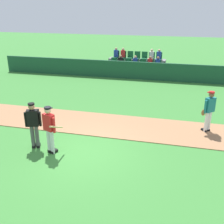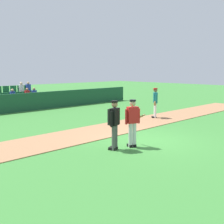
{
  "view_description": "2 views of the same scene",
  "coord_description": "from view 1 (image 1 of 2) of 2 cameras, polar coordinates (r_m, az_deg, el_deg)",
  "views": [
    {
      "loc": [
        3.08,
        -8.0,
        4.96
      ],
      "look_at": [
        0.79,
        1.28,
        1.14
      ],
      "focal_mm": 43.2,
      "sensor_mm": 36.0,
      "label": 1
    },
    {
      "loc": [
        -8.63,
        -6.95,
        2.85
      ],
      "look_at": [
        0.02,
        1.89,
        0.95
      ],
      "focal_mm": 45.14,
      "sensor_mm": 36.0,
      "label": 2
    }
  ],
  "objects": [
    {
      "name": "runner_teal_jersey",
      "position": [
        11.66,
        19.83,
        0.36
      ],
      "size": [
        0.58,
        0.49,
        1.76
      ],
      "color": "white",
      "rests_on": "ground"
    },
    {
      "name": "umpire_home_plate",
      "position": [
        10.11,
        -16.29,
        -2.22
      ],
      "size": [
        0.56,
        0.41,
        1.76
      ],
      "color": "#4C4C4C",
      "rests_on": "ground"
    },
    {
      "name": "batter_red_jersey",
      "position": [
        9.62,
        -13.07,
        -3.37
      ],
      "size": [
        0.61,
        0.8,
        1.76
      ],
      "color": "silver",
      "rests_on": "ground"
    },
    {
      "name": "ground_plane",
      "position": [
        9.9,
        -6.32,
        -8.45
      ],
      "size": [
        80.0,
        80.0,
        0.0
      ],
      "primitive_type": "plane",
      "color": "#387A33"
    },
    {
      "name": "dugout_fence",
      "position": [
        19.45,
        4.43,
        8.79
      ],
      "size": [
        20.0,
        0.16,
        1.24
      ],
      "primitive_type": "cube",
      "color": "#19472D",
      "rests_on": "ground"
    },
    {
      "name": "stadium_bleachers",
      "position": [
        20.86,
        5.13,
        9.39
      ],
      "size": [
        4.45,
        2.1,
        1.9
      ],
      "color": "slate",
      "rests_on": "ground"
    },
    {
      "name": "infield_dirt_path",
      "position": [
        12.01,
        -2.28,
        -2.56
      ],
      "size": [
        28.0,
        2.43,
        0.03
      ],
      "primitive_type": "cube",
      "color": "#9E704C",
      "rests_on": "ground"
    }
  ]
}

